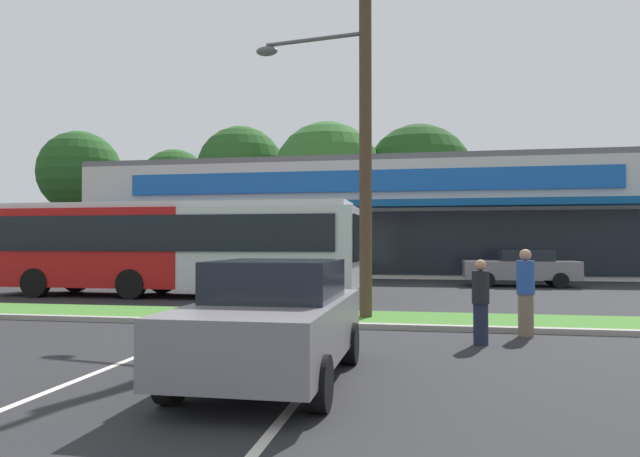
# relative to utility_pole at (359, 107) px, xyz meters

# --- Properties ---
(grass_median) EXTENTS (56.00, 2.20, 0.12)m
(grass_median) POSITION_rel_utility_pole_xyz_m (-4.27, 0.09, -5.08)
(grass_median) COLOR #427A2D
(grass_median) RESTS_ON ground_plane
(curb_lip) EXTENTS (56.00, 0.24, 0.12)m
(curb_lip) POSITION_rel_utility_pole_xyz_m (-4.27, -1.13, -5.08)
(curb_lip) COLOR #99968C
(curb_lip) RESTS_ON ground_plane
(parking_stripe_2) EXTENTS (0.12, 4.80, 0.01)m
(parking_stripe_2) POSITION_rel_utility_pole_xyz_m (-3.13, -7.11, -5.14)
(parking_stripe_2) COLOR silver
(parking_stripe_2) RESTS_ON ground_plane
(parking_stripe_3) EXTENTS (0.12, 4.80, 0.01)m
(parking_stripe_3) POSITION_rel_utility_pole_xyz_m (0.06, -8.86, -5.14)
(parking_stripe_3) COLOR silver
(parking_stripe_3) RESTS_ON ground_plane
(storefront_building) EXTENTS (31.85, 15.18, 6.47)m
(storefront_building) POSITION_rel_utility_pole_xyz_m (-1.81, 23.01, -1.91)
(storefront_building) COLOR beige
(storefront_building) RESTS_ON ground_plane
(tree_far_left) EXTENTS (6.64, 6.64, 10.91)m
(tree_far_left) POSITION_rel_utility_pole_xyz_m (-26.22, 29.06, 2.43)
(tree_far_left) COLOR #473323
(tree_far_left) RESTS_ON ground_plane
(tree_left) EXTENTS (6.01, 6.01, 9.76)m
(tree_left) POSITION_rel_utility_pole_xyz_m (-19.52, 32.46, 1.60)
(tree_left) COLOR #473323
(tree_left) RESTS_ON ground_plane
(tree_mid_left) EXTENTS (7.08, 7.08, 11.25)m
(tree_mid_left) POSITION_rel_utility_pole_xyz_m (-13.24, 31.18, 2.55)
(tree_mid_left) COLOR #473323
(tree_mid_left) RESTS_ON ground_plane
(tree_mid) EXTENTS (8.12, 8.12, 10.79)m
(tree_mid) POSITION_rel_utility_pole_xyz_m (-5.67, 28.55, 1.58)
(tree_mid) COLOR #473323
(tree_mid) RESTS_ON ground_plane
(tree_mid_right) EXTENTS (8.20, 8.20, 10.74)m
(tree_mid_right) POSITION_rel_utility_pole_xyz_m (0.99, 30.42, 1.49)
(tree_mid_right) COLOR #473323
(tree_mid_right) RESTS_ON ground_plane
(utility_pole) EXTENTS (3.11, 2.39, 9.60)m
(utility_pole) POSITION_rel_utility_pole_xyz_m (0.00, 0.00, 0.00)
(utility_pole) COLOR #4C3826
(utility_pole) RESTS_ON ground_plane
(city_bus) EXTENTS (12.90, 2.70, 3.25)m
(city_bus) POSITION_rel_utility_pole_xyz_m (-7.11, 5.18, -3.38)
(city_bus) COLOR #B71414
(city_bus) RESTS_ON ground_plane
(car_0) EXTENTS (4.52, 1.89, 1.36)m
(car_0) POSITION_rel_utility_pole_xyz_m (-14.79, 11.83, -4.42)
(car_0) COLOR #9E998C
(car_0) RESTS_ON ground_plane
(car_2) EXTENTS (1.99, 4.17, 1.64)m
(car_2) POSITION_rel_utility_pole_xyz_m (-0.48, -6.11, -4.32)
(car_2) COLOR slate
(car_2) RESTS_ON ground_plane
(car_3) EXTENTS (4.68, 1.97, 1.54)m
(car_3) POSITION_rel_utility_pole_xyz_m (5.53, 12.21, -4.35)
(car_3) COLOR slate
(car_3) RESTS_ON ground_plane
(pedestrian_near_bench) EXTENTS (0.32, 0.32, 1.57)m
(pedestrian_near_bench) POSITION_rel_utility_pole_xyz_m (2.55, -2.75, -4.35)
(pedestrian_near_bench) COLOR #1E2338
(pedestrian_near_bench) RESTS_ON ground_plane
(pedestrian_mid) EXTENTS (0.35, 0.35, 1.75)m
(pedestrian_mid) POSITION_rel_utility_pole_xyz_m (3.53, -1.60, -4.26)
(pedestrian_mid) COLOR #726651
(pedestrian_mid) RESTS_ON ground_plane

